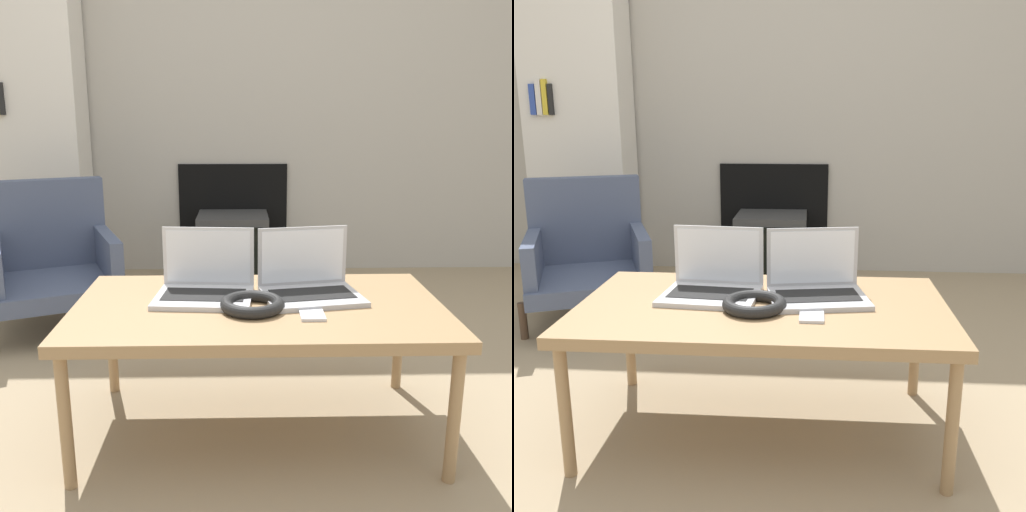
% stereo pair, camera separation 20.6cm
% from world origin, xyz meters
% --- Properties ---
extents(ground_plane, '(14.00, 14.00, 0.00)m').
position_xyz_m(ground_plane, '(0.00, 0.00, 0.00)').
color(ground_plane, '#998466').
extents(wall_back, '(7.00, 0.08, 2.60)m').
position_xyz_m(wall_back, '(-0.00, 2.18, 1.29)').
color(wall_back, '#ADA89E').
rests_on(wall_back, ground_plane).
extents(table, '(1.15, 0.66, 0.44)m').
position_xyz_m(table, '(0.00, 0.14, 0.41)').
color(table, '#9E7A51').
rests_on(table, ground_plane).
extents(laptop_left, '(0.33, 0.27, 0.21)m').
position_xyz_m(laptop_left, '(-0.17, 0.22, 0.49)').
color(laptop_left, silver).
rests_on(laptop_left, table).
extents(laptop_right, '(0.34, 0.29, 0.21)m').
position_xyz_m(laptop_right, '(0.17, 0.22, 0.49)').
color(laptop_right, '#B2B2B7').
rests_on(laptop_right, table).
extents(headphones, '(0.20, 0.20, 0.04)m').
position_xyz_m(headphones, '(-0.02, 0.08, 0.46)').
color(headphones, black).
rests_on(headphones, table).
extents(phone, '(0.07, 0.13, 0.01)m').
position_xyz_m(phone, '(0.15, 0.04, 0.45)').
color(phone, silver).
rests_on(phone, table).
extents(tv, '(0.43, 0.40, 0.41)m').
position_xyz_m(tv, '(-0.11, 1.93, 0.21)').
color(tv, '#383838').
rests_on(tv, ground_plane).
extents(armchair, '(0.75, 0.77, 0.70)m').
position_xyz_m(armchair, '(-0.98, 1.17, 0.34)').
color(armchair, '#47516B').
rests_on(armchair, ground_plane).
extents(bookshelf, '(0.61, 0.32, 1.84)m').
position_xyz_m(bookshelf, '(-1.31, 1.98, 0.92)').
color(bookshelf, silver).
rests_on(bookshelf, ground_plane).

